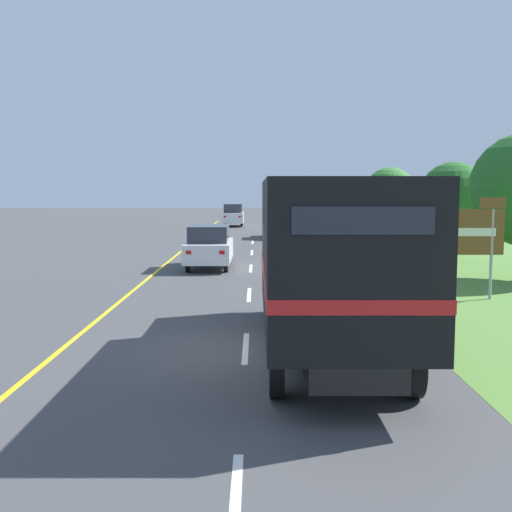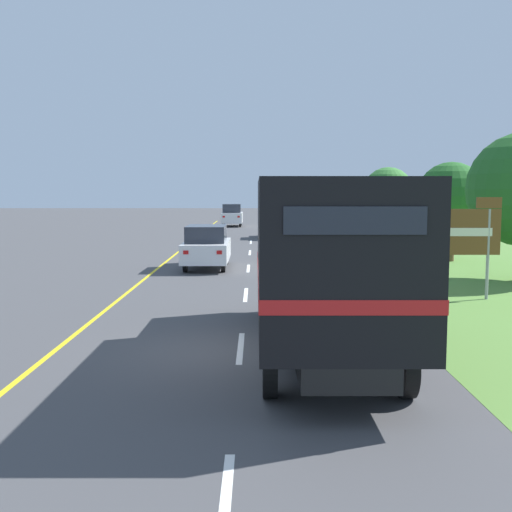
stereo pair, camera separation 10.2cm
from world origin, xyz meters
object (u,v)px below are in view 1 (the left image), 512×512
roadside_tree_mid (450,196)px  lead_car_white_ahead (230,215)px  lead_car_grey_ahead (278,224)px  delineator_post (424,299)px  horse_trailer_truck (324,257)px  roadside_tree_far (387,193)px  highway_sign (463,234)px  lead_car_white (206,246)px

roadside_tree_mid → lead_car_white_ahead: bearing=111.3°
lead_car_grey_ahead → roadside_tree_mid: 15.84m
lead_car_grey_ahead → delineator_post: lead_car_grey_ahead is taller
horse_trailer_truck → lead_car_white_ahead: horse_trailer_truck is taller
horse_trailer_truck → roadside_tree_mid: 18.04m
lead_car_grey_ahead → roadside_tree_mid: roadside_tree_mid is taller
horse_trailer_truck → lead_car_grey_ahead: (0.26, 30.40, -0.98)m
roadside_tree_far → highway_sign: bearing=-95.1°
horse_trailer_truck → highway_sign: horse_trailer_truck is taller
horse_trailer_truck → lead_car_grey_ahead: size_ratio=1.89×
roadside_tree_mid → delineator_post: 14.06m
lead_car_white → highway_sign: bearing=-42.9°
lead_car_white_ahead → highway_sign: highway_sign is taller
horse_trailer_truck → roadside_tree_far: (6.46, 25.40, 1.10)m
lead_car_grey_ahead → highway_sign: (4.48, -24.09, 0.98)m
lead_car_white → lead_car_white_ahead: 30.29m
lead_car_white_ahead → highway_sign: (8.11, -37.74, 0.92)m
roadside_tree_far → lead_car_grey_ahead: bearing=141.1°
lead_car_white_ahead → highway_sign: size_ratio=1.38×
lead_car_white → roadside_tree_mid: roadside_tree_mid is taller
lead_car_grey_ahead → lead_car_white_ahead: size_ratio=1.12×
lead_car_white → roadside_tree_mid: 11.20m
lead_car_white → lead_car_white_ahead: (-0.09, 30.29, 0.09)m
horse_trailer_truck → lead_car_white_ahead: size_ratio=2.11×
lead_car_white_ahead → roadside_tree_mid: bearing=-68.7°
lead_car_white_ahead → roadside_tree_mid: 29.74m
lead_car_white → roadside_tree_far: bearing=50.1°
highway_sign → delineator_post: highway_sign is taller
highway_sign → roadside_tree_mid: bearing=75.1°
highway_sign → roadside_tree_far: 19.20m
lead_car_white_ahead → horse_trailer_truck: bearing=-85.6°
lead_car_grey_ahead → highway_sign: size_ratio=1.55×
lead_car_white → roadside_tree_far: roadside_tree_far is taller
lead_car_white_ahead → delineator_post: (6.22, -40.72, -0.48)m
roadside_tree_mid → delineator_post: roadside_tree_mid is taller
highway_sign → delineator_post: bearing=-122.4°
lead_car_grey_ahead → roadside_tree_far: 8.23m
lead_car_white_ahead → roadside_tree_far: roadside_tree_far is taller
horse_trailer_truck → lead_car_grey_ahead: bearing=89.5°
lead_car_white → highway_sign: (8.02, -7.45, 1.01)m
lead_car_white_ahead → delineator_post: lead_car_white_ahead is taller
lead_car_white → roadside_tree_far: 15.32m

